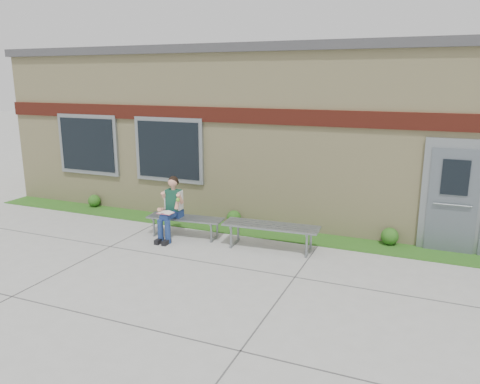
% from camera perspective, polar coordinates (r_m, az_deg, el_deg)
% --- Properties ---
extents(ground, '(80.00, 80.00, 0.00)m').
position_cam_1_polar(ground, '(8.34, -1.00, -10.56)').
color(ground, '#9E9E99').
rests_on(ground, ground).
extents(grass_strip, '(16.00, 0.80, 0.02)m').
position_cam_1_polar(grass_strip, '(10.60, 4.69, -5.15)').
color(grass_strip, '#185416').
rests_on(grass_strip, ground).
extents(school_building, '(16.20, 6.22, 4.20)m').
position_cam_1_polar(school_building, '(13.37, 9.45, 7.83)').
color(school_building, beige).
rests_on(school_building, ground).
extents(bench_left, '(1.74, 0.64, 0.44)m').
position_cam_1_polar(bench_left, '(10.43, -6.68, -3.61)').
color(bench_left, gray).
rests_on(bench_left, ground).
extents(bench_right, '(2.00, 0.67, 0.51)m').
position_cam_1_polar(bench_right, '(9.63, 3.79, -4.69)').
color(bench_right, gray).
rests_on(bench_right, ground).
extents(girl, '(0.50, 0.82, 1.36)m').
position_cam_1_polar(girl, '(10.27, -8.42, -1.83)').
color(girl, navy).
rests_on(girl, ground).
extents(shrub_west, '(0.33, 0.33, 0.33)m').
position_cam_1_polar(shrub_west, '(13.33, -17.34, -1.02)').
color(shrub_west, '#185416').
rests_on(shrub_west, grass_strip).
extents(shrub_mid, '(0.34, 0.34, 0.34)m').
position_cam_1_polar(shrub_mid, '(11.18, -0.76, -3.13)').
color(shrub_mid, '#185416').
rests_on(shrub_mid, grass_strip).
extents(shrub_east, '(0.36, 0.36, 0.36)m').
position_cam_1_polar(shrub_east, '(10.35, 17.79, -5.15)').
color(shrub_east, '#185416').
rests_on(shrub_east, grass_strip).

